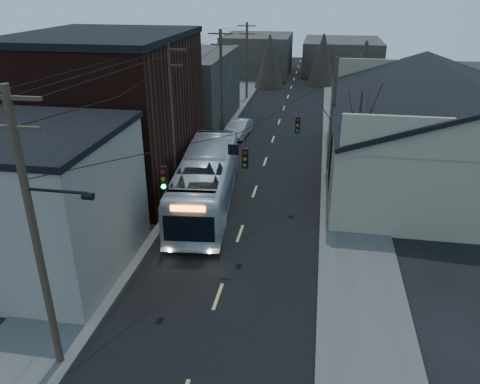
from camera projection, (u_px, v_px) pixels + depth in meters
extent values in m
cube|color=black|center=(271.00, 146.00, 41.22)|extent=(9.00, 110.00, 0.02)
cube|color=#474744|center=(199.00, 142.00, 42.20)|extent=(4.00, 110.00, 0.12)
cube|color=#474744|center=(346.00, 150.00, 40.20)|extent=(4.00, 110.00, 0.12)
cube|color=gray|center=(37.00, 204.00, 22.29)|extent=(8.00, 8.00, 7.00)
cube|color=black|center=(110.00, 114.00, 31.73)|extent=(10.00, 12.00, 10.00)
cube|color=#2F2925|center=(183.00, 89.00, 46.66)|extent=(9.00, 14.00, 7.00)
cube|color=gray|center=(443.00, 145.00, 33.70)|extent=(16.00, 20.00, 5.00)
cube|color=black|center=(393.00, 90.00, 32.77)|extent=(8.16, 20.60, 2.86)
cube|color=#2F2925|center=(257.00, 55.00, 72.42)|extent=(10.00, 12.00, 6.00)
cube|color=#2F2925|center=(342.00, 56.00, 75.12)|extent=(12.00, 14.00, 5.00)
cone|color=black|center=(356.00, 147.00, 29.75)|extent=(0.40, 0.40, 7.20)
cylinder|color=#382B1E|center=(36.00, 242.00, 15.56)|extent=(0.28, 0.28, 10.50)
cube|color=#382B1E|center=(7.00, 97.00, 13.58)|extent=(2.20, 0.12, 0.12)
cylinder|color=#382B1E|center=(172.00, 126.00, 29.16)|extent=(0.28, 0.28, 10.00)
cube|color=#382B1E|center=(167.00, 50.00, 27.28)|extent=(2.20, 0.12, 0.12)
cylinder|color=#382B1E|center=(221.00, 84.00, 42.76)|extent=(0.28, 0.28, 9.50)
cube|color=#382B1E|center=(220.00, 34.00, 40.98)|extent=(2.20, 0.12, 0.12)
cylinder|color=#382B1E|center=(247.00, 62.00, 56.36)|extent=(0.28, 0.28, 9.00)
cube|color=#382B1E|center=(247.00, 26.00, 54.68)|extent=(2.20, 0.12, 0.12)
cylinder|color=#382B1E|center=(333.00, 116.00, 34.22)|extent=(0.28, 0.28, 8.50)
cube|color=black|center=(164.00, 178.00, 18.86)|extent=(0.28, 0.20, 1.00)
cube|color=black|center=(245.00, 158.00, 22.75)|extent=(0.28, 0.20, 1.00)
cube|color=black|center=(298.00, 125.00, 27.77)|extent=(0.28, 0.20, 1.00)
imported|color=silver|center=(206.00, 181.00, 29.29)|extent=(4.30, 13.15, 3.60)
imported|color=#AAACB2|center=(239.00, 128.00, 43.70)|extent=(1.97, 4.64, 1.49)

